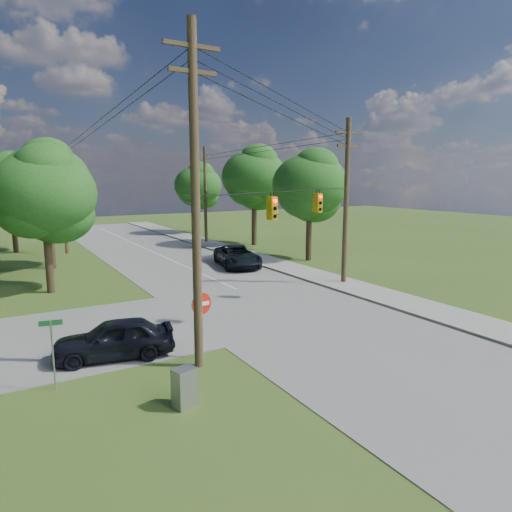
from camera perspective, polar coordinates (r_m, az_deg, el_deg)
ground at (r=19.20m, az=6.35°, el=-11.17°), size 140.00×140.00×0.00m
main_road at (r=24.16m, az=3.09°, el=-6.66°), size 10.00×100.00×0.03m
sidewalk_east at (r=28.27m, az=14.56°, el=-4.43°), size 2.60×100.00×0.12m
pole_sw at (r=16.00m, az=-7.59°, el=7.49°), size 2.00×0.32×12.00m
pole_ne at (r=29.80m, az=11.21°, el=6.94°), size 2.00×0.32×10.50m
pole_north_e at (r=48.54m, az=-6.35°, el=7.69°), size 2.00×0.32×10.00m
pole_north_w at (r=44.76m, az=-22.96°, el=6.81°), size 2.00×0.32×10.00m
power_lines at (r=28.75m, az=-5.00°, el=14.34°), size 13.93×29.62×4.93m
traffic_signals at (r=23.06m, az=5.16°, el=6.39°), size 4.91×3.27×1.05m
tree_w_near at (r=29.49m, az=-25.02°, el=7.08°), size 6.00×6.00×8.40m
tree_w_mid at (r=37.54m, az=-24.74°, el=8.48°), size 6.40×6.40×9.22m
tree_w_far at (r=47.39m, az=-28.36°, el=7.89°), size 6.00×6.00×8.73m
tree_e_near at (r=37.94m, az=6.74°, el=8.81°), size 6.20×6.20×8.81m
tree_e_mid at (r=46.58m, az=-0.25°, el=9.85°), size 6.60×6.60×9.64m
tree_e_far at (r=56.90m, az=-7.25°, el=8.76°), size 5.80×5.80×8.32m
car_cross_dark at (r=18.46m, az=-17.28°, el=-9.82°), size 4.73×2.66×1.52m
car_main_north at (r=35.34m, az=-2.34°, el=-0.02°), size 3.87×6.27×1.62m
control_cabinet at (r=14.44m, az=-8.93°, el=-15.93°), size 0.78×0.66×1.22m
do_not_enter_sign at (r=17.42m, az=-6.80°, el=-6.88°), size 0.86×0.16×2.59m
street_name_sign at (r=16.30m, az=-24.12°, el=-10.12°), size 0.70×0.15×2.37m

